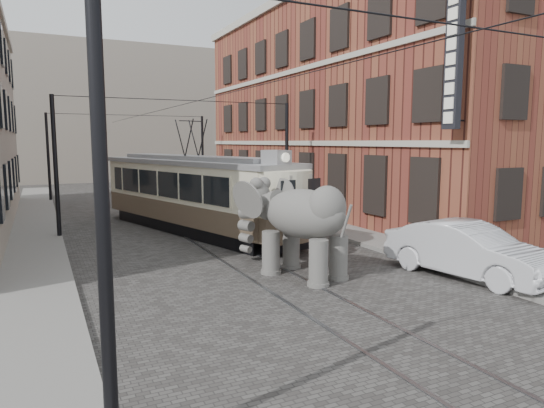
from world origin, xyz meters
TOP-DOWN VIEW (x-y plane):
  - ground at (0.00, 0.00)m, footprint 120.00×120.00m
  - tram_rails at (0.00, 0.00)m, footprint 1.54×80.00m
  - sidewalk_right at (6.00, 0.00)m, footprint 2.00×60.00m
  - sidewalk_left at (-6.50, 0.00)m, footprint 2.00×60.00m
  - brick_building at (11.00, 9.00)m, footprint 8.00×26.00m
  - distant_block at (0.00, 40.00)m, footprint 28.00×10.00m
  - catenary at (-0.20, 5.00)m, footprint 11.00×30.20m
  - tram at (-0.02, 5.20)m, footprint 6.00×12.93m
  - elephant at (0.88, -3.45)m, footprint 4.19×5.48m
  - parked_car at (5.30, -5.68)m, footprint 2.66×5.29m

SIDE VIEW (x-z plane):
  - ground at x=0.00m, z-range 0.00..0.00m
  - tram_rails at x=0.00m, z-range 0.00..0.02m
  - sidewalk_right at x=6.00m, z-range 0.00..0.15m
  - sidewalk_left at x=-6.50m, z-range 0.00..0.15m
  - parked_car at x=5.30m, z-range 0.00..1.66m
  - elephant at x=0.88m, z-range 0.00..2.97m
  - tram at x=-0.02m, z-range 0.00..5.04m
  - catenary at x=-0.20m, z-range 0.00..6.00m
  - brick_building at x=11.00m, z-range 0.00..12.00m
  - distant_block at x=0.00m, z-range 0.00..14.00m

